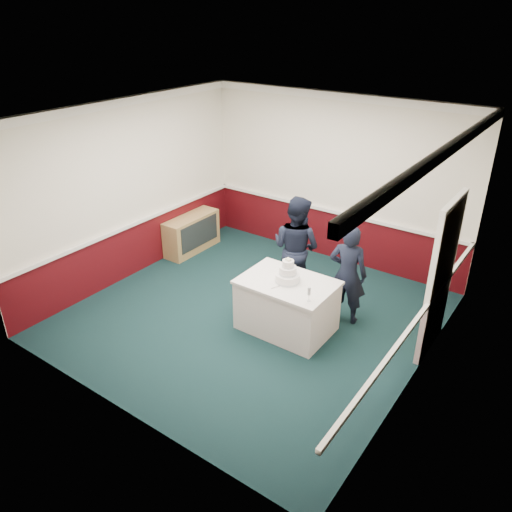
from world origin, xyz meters
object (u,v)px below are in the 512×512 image
Objects in this scene: person_man at (296,248)px; person_woman at (348,274)px; cake_knife at (278,286)px; champagne_flute at (309,292)px; cake_table at (287,305)px; sideboard at (192,233)px; wedding_cake at (288,275)px.

person_man is 1.01m from person_woman.
cake_knife is 0.14× the size of person_woman.
cake_table is at bearing 150.75° from champagne_flute.
champagne_flute is at bearing -29.25° from cake_table.
person_man is at bearing -6.74° from sideboard.
champagne_flute is (0.53, -0.08, 0.14)m from cake_knife.
person_man reaches higher than sideboard.
cake_knife is (2.86, -1.39, 0.44)m from sideboard.
sideboard is 3.17m from wedding_cake.
champagne_flute is at bearing 73.93° from person_woman.
wedding_cake reaches higher than cake_knife.
person_woman is at bearing -7.85° from sideboard.
cake_knife is at bearing -98.53° from wedding_cake.
cake_table is 0.86× the size of person_woman.
person_man reaches higher than cake_knife.
person_man is at bearing 131.30° from cake_knife.
champagne_flute is 1.00m from person_woman.
sideboard is at bearing 157.67° from cake_table.
cake_table is (2.89, -1.19, 0.05)m from sideboard.
champagne_flute is at bearing -23.40° from sideboard.
person_man is at bearing -21.87° from person_woman.
person_woman is at bearing 50.51° from cake_table.
cake_table is at bearing 39.26° from person_woman.
cake_knife is at bearing -98.53° from cake_table.
champagne_flute is 1.48m from person_man.
person_man reaches higher than cake_table.
sideboard is 0.91× the size of cake_table.
wedding_cake is at bearing 117.47° from person_man.
person_woman is at bearing 50.51° from wedding_cake.
person_woman is (0.61, 0.91, -0.02)m from cake_knife.
wedding_cake is 0.21× the size of person_man.
cake_table is 1.08m from person_man.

